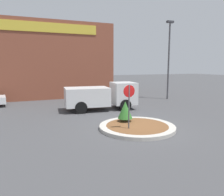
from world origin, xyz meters
The scene contains 7 objects.
ground_plane centered at (0.00, 0.00, 0.00)m, with size 120.00×120.00×0.00m, color #474749.
traffic_island centered at (0.00, 0.00, 0.09)m, with size 4.03×4.03×0.18m.
stop_sign centered at (-0.67, -0.34, 1.63)m, with size 0.61×0.07×2.40m.
island_shrub centered at (-0.23, 1.00, 0.84)m, with size 0.83×0.83×1.14m.
utility_truck centered at (-0.07, 5.44, 1.08)m, with size 5.47×2.56×2.04m.
storefront_building centered at (-2.88, 14.93, 3.84)m, with size 13.05×6.07×7.66m.
light_pole centered at (7.84, 7.99, 4.35)m, with size 0.70×0.30×7.55m.
Camera 1 is at (-5.52, -9.91, 3.34)m, focal length 35.00 mm.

